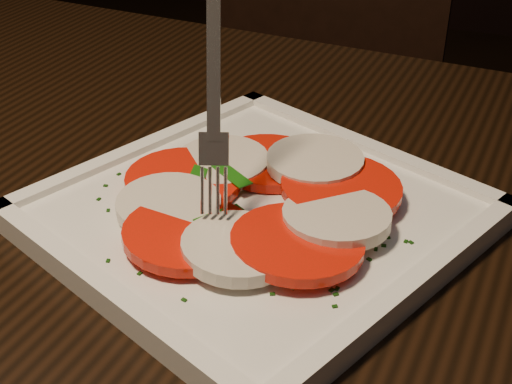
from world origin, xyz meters
TOP-DOWN VIEW (x-y plane):
  - table at (0.08, 0.25)m, footprint 1.27×0.90m
  - chair at (-0.04, 0.95)m, footprint 0.43×0.43m
  - plate at (0.11, 0.24)m, footprint 0.39×0.39m
  - caprese_salad at (0.11, 0.24)m, footprint 0.25×0.24m
  - fork at (0.08, 0.24)m, footprint 0.05×0.08m

SIDE VIEW (x-z plane):
  - chair at x=-0.04m, z-range 0.07..1.00m
  - table at x=0.08m, z-range 0.28..1.03m
  - plate at x=0.11m, z-range 0.75..0.76m
  - caprese_salad at x=0.11m, z-range 0.76..0.79m
  - fork at x=0.08m, z-range 0.79..0.96m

